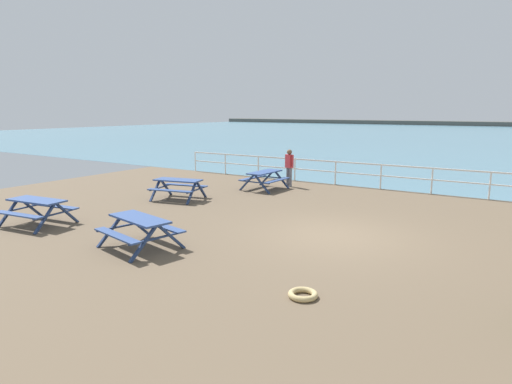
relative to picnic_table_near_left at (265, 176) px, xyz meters
name	(u,v)px	position (x,y,z in m)	size (l,w,h in m)	color
ground_plane	(334,239)	(5.23, -4.94, -0.68)	(30.00, 24.00, 0.20)	brown
sea_band	(492,137)	(5.23, 47.81, -0.58)	(142.00, 90.00, 0.01)	teal
distant_shoreline	(509,126)	(5.23, 90.81, -0.58)	(142.00, 6.00, 1.80)	#4C4C47
seaward_railing	(406,173)	(5.23, 2.81, 0.17)	(23.07, 0.07, 1.08)	white
picnic_table_near_left	(265,176)	(0.00, 0.00, 0.00)	(1.59, 1.84, 0.80)	#334C84
picnic_table_near_right	(178,184)	(-1.68, -3.59, 0.00)	(2.08, 1.86, 0.80)	#334C84
picnic_table_mid_centre	(140,225)	(1.59, -8.52, 0.00)	(2.07, 1.85, 0.80)	#334C84
picnic_table_far_left	(37,206)	(-2.64, -8.63, 0.00)	(1.97, 1.73, 0.80)	#334C84
visitor	(289,165)	(0.55, 1.20, 0.36)	(0.50, 0.33, 1.66)	slate
rope_coil	(303,294)	(6.28, -8.95, -0.53)	(0.55, 0.55, 0.11)	tan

